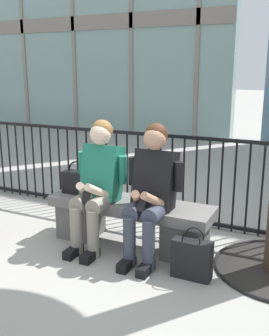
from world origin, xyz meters
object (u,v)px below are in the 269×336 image
stone_bench (130,219)px  seated_person_companion (151,188)px  handbag_on_bench (78,182)px  seated_person_with_phone (98,181)px  shopping_bag (192,258)px

stone_bench → seated_person_companion: bearing=-25.2°
seated_person_companion → handbag_on_bench: (-0.85, 0.12, -0.08)m
seated_person_with_phone → shopping_bag: seated_person_with_phone is taller
handbag_on_bench → seated_person_with_phone: bearing=-21.1°
stone_bench → shopping_bag: stone_bench is taller
seated_person_companion → handbag_on_bench: seated_person_companion is taller
stone_bench → seated_person_companion: size_ratio=1.32×
seated_person_with_phone → handbag_on_bench: 0.34m
seated_person_companion → handbag_on_bench: size_ratio=3.64×
seated_person_with_phone → handbag_on_bench: bearing=158.9°
stone_bench → handbag_on_bench: handbag_on_bench is taller
seated_person_with_phone → seated_person_companion: 0.55m
seated_person_with_phone → seated_person_companion: (0.55, 0.00, 0.00)m
seated_person_companion → shopping_bag: seated_person_companion is taller
stone_bench → handbag_on_bench: 0.65m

